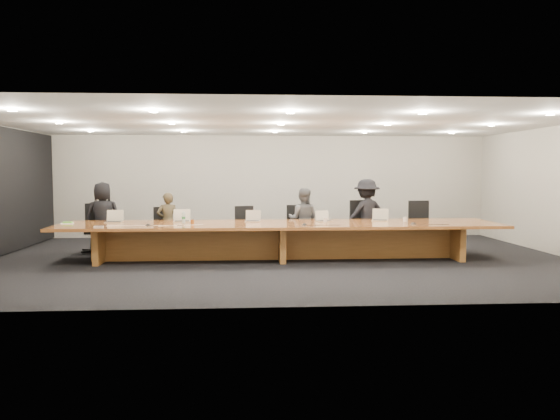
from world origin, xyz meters
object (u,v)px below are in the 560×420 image
object	(u,v)px
amber_mug	(192,222)
chair_far_left	(96,227)
laptop_e	(380,215)
laptop_c	(253,216)
person_d	(367,215)
laptop_d	(324,216)
chair_far_right	(421,225)
mic_center	(304,224)
paper_cup_near	(325,220)
chair_mid_left	(246,228)
chair_right	(363,225)
av_box	(99,227)
person_a	(103,217)
chair_left	(164,229)
person_c	(303,219)
person_b	(168,222)
paper_cup_far	(405,219)
water_bottle	(184,218)
mic_right	(413,223)
chair_mid_right	(296,228)
mic_left	(148,225)
laptop_a	(114,216)
laptop_b	(182,215)
conference_table	(281,234)

from	to	relation	value
amber_mug	chair_far_left	bearing A→B (deg)	148.99
laptop_e	laptop_c	bearing A→B (deg)	-161.43
person_d	laptop_d	size ratio (longest dim) A/B	5.36
laptop_e	chair_far_right	bearing A→B (deg)	53.79
chair_far_right	mic_center	xyz separation A→B (m)	(-2.93, -1.69, 0.19)
paper_cup_near	person_d	bearing A→B (deg)	45.08
chair_mid_left	chair_right	size ratio (longest dim) A/B	0.89
chair_right	av_box	world-z (taller)	chair_right
chair_right	person_a	world-z (taller)	person_a
chair_left	person_c	xyz separation A→B (m)	(3.15, -0.02, 0.20)
person_b	laptop_e	bearing A→B (deg)	161.72
laptop_e	paper_cup_far	world-z (taller)	laptop_e
water_bottle	mic_right	distance (m)	4.69
paper_cup_near	laptop_e	bearing A→B (deg)	12.49
person_b	amber_mug	size ratio (longest dim) A/B	14.29
paper_cup_near	laptop_c	bearing A→B (deg)	170.59
chair_mid_right	paper_cup_near	world-z (taller)	chair_mid_right
water_bottle	av_box	xyz separation A→B (m)	(-1.51, -0.79, -0.10)
mic_center	mic_left	bearing A→B (deg)	177.61
chair_far_right	laptop_a	distance (m)	6.90
paper_cup_far	mic_center	bearing A→B (deg)	-165.27
chair_left	person_d	xyz separation A→B (m)	(4.63, 0.03, 0.30)
laptop_b	laptop_a	bearing A→B (deg)	176.48
chair_right	person_d	bearing A→B (deg)	-13.56
person_a	laptop_a	bearing A→B (deg)	101.32
chair_mid_left	paper_cup_near	size ratio (longest dim) A/B	10.44
chair_left	laptop_c	distance (m)	2.19
person_d	mic_right	world-z (taller)	person_d
person_d	paper_cup_far	distance (m)	1.25
conference_table	laptop_c	xyz separation A→B (m)	(-0.58, 0.37, 0.36)
person_a	amber_mug	bearing A→B (deg)	131.86
laptop_d	paper_cup_near	world-z (taller)	laptop_d
chair_right	water_bottle	bearing A→B (deg)	-174.42
person_c	laptop_e	distance (m)	1.78
laptop_a	laptop_c	bearing A→B (deg)	0.97
chair_far_right	mic_left	world-z (taller)	chair_far_right
paper_cup_far	av_box	bearing A→B (deg)	-172.82
paper_cup_far	mic_right	distance (m)	0.55
laptop_e	av_box	bearing A→B (deg)	-151.62
laptop_c	amber_mug	world-z (taller)	laptop_c
laptop_c	person_b	bearing A→B (deg)	164.61
av_box	laptop_a	bearing A→B (deg)	80.02
chair_far_left	laptop_e	size ratio (longest dim) A/B	3.25
laptop_c	amber_mug	size ratio (longest dim) A/B	3.39
chair_left	conference_table	bearing A→B (deg)	-38.19
chair_mid_right	mic_left	bearing A→B (deg)	-145.97
conference_table	chair_far_left	xyz separation A→B (m)	(-4.08, 1.27, 0.04)
chair_far_left	laptop_d	size ratio (longest dim) A/B	3.65
laptop_d	paper_cup_far	bearing A→B (deg)	-24.34
mic_center	chair_mid_right	bearing A→B (deg)	90.66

